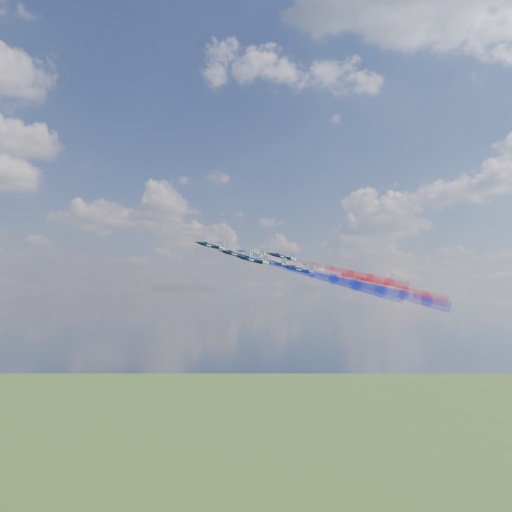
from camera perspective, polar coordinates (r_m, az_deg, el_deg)
jet_lead at (r=187.85m, az=-4.56°, el=1.04°), size 14.16×14.57×6.18m
trail_lead at (r=180.68m, az=2.48°, el=-0.69°), size 27.38×32.17×13.34m
jet_inner_left at (r=174.80m, az=-2.05°, el=0.17°), size 14.16×14.57×6.18m
trail_inner_left at (r=168.85m, az=5.61°, el=-1.72°), size 27.38×32.17×13.34m
jet_inner_right at (r=191.90m, az=-0.46°, el=0.19°), size 14.16×14.57×6.18m
trail_inner_right at (r=186.45m, az=6.54°, el=-1.52°), size 27.38×32.17×13.34m
jet_outer_left at (r=164.37m, az=-0.35°, el=-0.40°), size 14.16×14.57×6.18m
trail_outer_left at (r=159.28m, az=7.85°, el=-2.41°), size 27.38×32.17×13.34m
jet_center_third at (r=178.81m, az=1.64°, el=-0.64°), size 14.16×14.57×6.18m
trail_center_third at (r=174.41m, az=9.20°, el=-2.49°), size 27.38×32.17×13.34m
jet_outer_right at (r=198.15m, az=2.65°, el=-0.07°), size 14.16×14.57×6.18m
trail_outer_right at (r=193.95m, az=9.47°, el=-1.72°), size 27.38×32.17×13.34m
jet_rear_left at (r=168.54m, az=4.31°, el=-1.36°), size 14.16×14.57×6.18m
trail_rear_left at (r=165.41m, az=12.38°, el=-3.32°), size 27.38×32.17×13.34m
jet_rear_right at (r=185.84m, az=5.41°, el=-1.19°), size 14.16×14.57×6.18m
trail_rear_right at (r=182.98m, az=12.73°, el=-2.95°), size 27.38×32.17×13.34m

